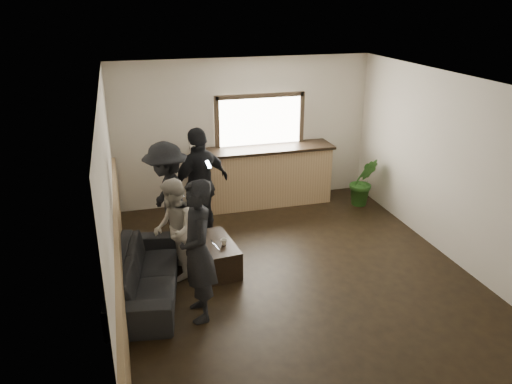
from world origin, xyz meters
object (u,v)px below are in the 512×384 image
object	(u,v)px
sofa	(146,274)
potted_plant	(363,182)
person_a	(198,251)
bar_counter	(263,173)
cup_a	(202,237)
person_b	(174,230)
person_c	(168,200)
person_d	(201,185)
cup_b	(224,242)
coffee_table	(214,255)

from	to	relation	value
sofa	potted_plant	world-z (taller)	potted_plant
potted_plant	person_a	xyz separation A→B (m)	(-3.67, -2.77, 0.44)
bar_counter	cup_a	distance (m)	2.66
cup_a	person_b	size ratio (longest dim) A/B	0.08
potted_plant	person_c	distance (m)	4.00
cup_a	person_b	bearing A→B (deg)	-156.92
potted_plant	person_b	world-z (taller)	person_b
potted_plant	person_a	size ratio (longest dim) A/B	0.52
cup_a	person_a	bearing A→B (deg)	-101.23
potted_plant	person_d	bearing A→B (deg)	-169.53
cup_a	cup_b	world-z (taller)	cup_a
person_a	person_c	distance (m)	1.78
bar_counter	person_b	size ratio (longest dim) A/B	1.81
person_d	sofa	bearing A→B (deg)	25.45
sofa	cup_b	distance (m)	1.21
cup_b	person_d	world-z (taller)	person_d
sofa	coffee_table	size ratio (longest dim) A/B	2.13
sofa	cup_b	size ratio (longest dim) A/B	22.75
cup_a	bar_counter	bearing A→B (deg)	53.49
cup_a	person_d	distance (m)	1.06
person_c	person_d	bearing A→B (deg)	117.76
person_a	coffee_table	bearing A→B (deg)	157.58
cup_b	person_c	distance (m)	1.14
cup_a	cup_b	xyz separation A→B (m)	(0.29, -0.24, -0.00)
sofa	person_a	xyz separation A→B (m)	(0.63, -0.69, 0.61)
cup_a	person_d	size ratio (longest dim) A/B	0.06
cup_b	person_c	size ratio (longest dim) A/B	0.05
sofa	person_d	size ratio (longest dim) A/B	1.09
cup_b	potted_plant	xyz separation A→B (m)	(3.14, 1.77, -0.00)
cup_a	potted_plant	xyz separation A→B (m)	(3.43, 1.54, -0.00)
coffee_table	person_d	size ratio (longest dim) A/B	0.51
person_a	person_b	distance (m)	1.08
person_d	coffee_table	bearing A→B (deg)	60.64
coffee_table	person_c	distance (m)	1.12
potted_plant	cup_b	bearing A→B (deg)	-150.58
coffee_table	person_b	xyz separation A→B (m)	(-0.58, -0.06, 0.53)
person_c	bar_counter	bearing A→B (deg)	122.52
bar_counter	person_b	distance (m)	3.06
bar_counter	sofa	bearing A→B (deg)	-132.55
coffee_table	person_c	size ratio (longest dim) A/B	0.54
cup_a	person_c	distance (m)	0.81
bar_counter	person_d	bearing A→B (deg)	-139.81
coffee_table	cup_b	xyz separation A→B (m)	(0.13, -0.12, 0.26)
person_a	person_d	size ratio (longest dim) A/B	0.96
sofa	coffee_table	world-z (taller)	sofa
cup_a	person_d	bearing A→B (deg)	80.43
cup_b	coffee_table	bearing A→B (deg)	137.39
cup_a	potted_plant	world-z (taller)	potted_plant
bar_counter	cup_b	xyz separation A→B (m)	(-1.29, -2.37, -0.16)
cup_b	person_a	world-z (taller)	person_a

